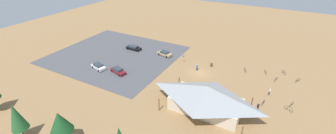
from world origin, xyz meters
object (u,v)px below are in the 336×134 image
at_px(visitor_crossing_yard, 197,67).
at_px(pine_far_west, 16,117).
at_px(bicycle_blue_mid_cluster, 263,103).
at_px(pine_mideast, 60,122).
at_px(car_white_end_stall, 98,66).
at_px(bicycle_silver_trailside, 291,104).
at_px(car_maroon_front_row, 118,70).
at_px(bicycle_white_lone_east, 288,109).
at_px(visitor_by_pavilion, 258,107).
at_px(lot_sign, 183,58).
at_px(car_black_near_entry, 134,48).
at_px(car_tan_aisle_side, 165,53).
at_px(visitor_near_lot, 270,91).
at_px(trash_bin, 211,65).
at_px(bicycle_red_yard_left, 245,70).
at_px(bicycle_yellow_back_row, 266,72).
at_px(bicycle_green_yard_front, 298,80).
at_px(bicycle_orange_near_sign, 276,79).
at_px(bicycle_purple_front_row, 284,73).
at_px(bike_pavilion, 206,97).

bearing_deg(visitor_crossing_yard, pine_far_west, 64.40).
bearing_deg(bicycle_blue_mid_cluster, pine_mideast, 43.88).
xyz_separation_m(pine_far_west, car_white_end_stall, (5.94, -23.40, -3.65)).
bearing_deg(bicycle_silver_trailside, car_maroon_front_row, 8.84).
xyz_separation_m(bicycle_white_lone_east, visitor_by_pavilion, (5.26, 2.84, 0.54)).
xyz_separation_m(lot_sign, pine_mideast, (4.78, 34.63, 2.94)).
bearing_deg(car_black_near_entry, bicycle_silver_trailside, 170.26).
height_order(pine_far_west, car_tan_aisle_side, pine_far_west).
xyz_separation_m(lot_sign, visitor_near_lot, (-22.47, 5.09, -0.45)).
height_order(trash_bin, pine_far_west, pine_far_west).
bearing_deg(car_maroon_front_row, visitor_by_pavilion, -177.56).
bearing_deg(car_black_near_entry, visitor_near_lot, 171.93).
relative_size(bicycle_red_yard_left, car_maroon_front_row, 0.33).
bearing_deg(bicycle_blue_mid_cluster, pine_far_west, 39.95).
bearing_deg(car_maroon_front_row, trash_bin, -143.17).
distance_m(trash_bin, bicycle_blue_mid_cluster, 17.75).
bearing_deg(bicycle_white_lone_east, bicycle_red_yard_left, -48.18).
height_order(trash_bin, car_black_near_entry, car_black_near_entry).
xyz_separation_m(bicycle_yellow_back_row, bicycle_green_yard_front, (-7.13, 0.60, 0.04)).
bearing_deg(bicycle_orange_near_sign, car_tan_aisle_side, 1.07).
bearing_deg(visitor_near_lot, bicycle_yellow_back_row, -78.71).
height_order(bicycle_purple_front_row, bicycle_silver_trailside, bicycle_silver_trailside).
distance_m(bike_pavilion, pine_far_west, 31.79).
height_order(bicycle_purple_front_row, car_maroon_front_row, car_maroon_front_row).
bearing_deg(visitor_crossing_yard, bicycle_purple_front_row, -156.47).
xyz_separation_m(bicycle_blue_mid_cluster, bicycle_purple_front_row, (-2.85, -15.29, 0.01)).
height_order(lot_sign, bicycle_white_lone_east, lot_sign).
height_order(car_tan_aisle_side, visitor_by_pavilion, visitor_by_pavilion).
height_order(pine_far_west, bicycle_green_yard_front, pine_far_west).
height_order(bike_pavilion, pine_far_west, pine_far_west).
height_order(bicycle_red_yard_left, bicycle_purple_front_row, bicycle_red_yard_left).
height_order(bike_pavilion, car_white_end_stall, bike_pavilion).
bearing_deg(pine_far_west, car_maroon_front_row, -89.71).
distance_m(pine_far_west, car_black_near_entry, 38.17).
relative_size(lot_sign, car_maroon_front_row, 0.46).
xyz_separation_m(bike_pavilion, bicycle_red_yard_left, (-3.68, -19.18, -2.68)).
height_order(bicycle_yellow_back_row, visitor_by_pavilion, visitor_by_pavilion).
relative_size(bicycle_green_yard_front, visitor_near_lot, 0.83).
height_order(car_tan_aisle_side, visitor_crossing_yard, visitor_crossing_yard).
relative_size(lot_sign, visitor_near_lot, 1.21).
bearing_deg(car_tan_aisle_side, car_white_end_stall, 53.32).
xyz_separation_m(pine_far_west, bicycle_silver_trailside, (-38.53, -30.13, -4.02)).
distance_m(bicycle_yellow_back_row, bicycle_white_lone_east, 14.27).
bearing_deg(bike_pavilion, bicycle_yellow_back_row, -112.37).
bearing_deg(bicycle_blue_mid_cluster, bicycle_silver_trailside, -157.78).
height_order(car_maroon_front_row, visitor_crossing_yard, visitor_crossing_yard).
relative_size(trash_bin, pine_mideast, 0.15).
relative_size(trash_bin, bicycle_silver_trailside, 0.54).
height_order(pine_mideast, visitor_crossing_yard, pine_mideast).
relative_size(bicycle_yellow_back_row, car_tan_aisle_side, 0.35).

